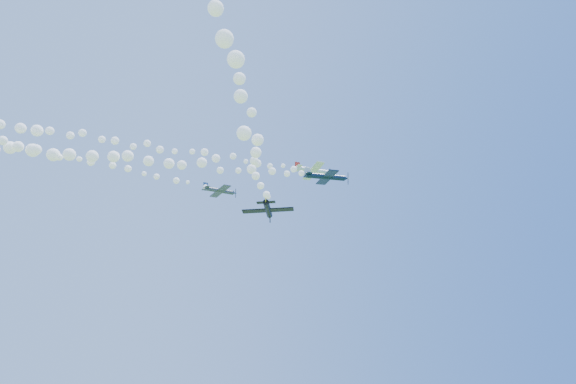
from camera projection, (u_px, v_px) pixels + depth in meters
name	position (u px, v px, depth m)	size (l,w,h in m)	color
plane_white	(313.00, 170.00, 91.29)	(7.46, 7.85, 2.19)	white
smoke_trail_white	(84.00, 136.00, 79.28)	(76.53, 7.56, 3.12)	white
plane_navy	(327.00, 177.00, 78.95)	(7.79, 8.17, 2.29)	#0D1D3C
smoke_trail_navy	(23.00, 150.00, 70.36)	(86.21, 18.79, 3.02)	white
plane_grey	(220.00, 191.00, 83.83)	(6.34, 6.70, 1.69)	#3D4259
plane_black	(268.00, 209.00, 61.52)	(6.51, 6.15, 1.69)	black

